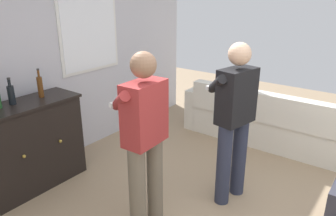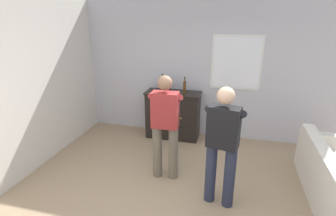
{
  "view_description": "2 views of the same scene",
  "coord_description": "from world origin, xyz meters",
  "px_view_note": "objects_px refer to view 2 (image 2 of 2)",
  "views": [
    {
      "loc": [
        -2.35,
        -0.88,
        2.15
      ],
      "look_at": [
        -0.21,
        0.71,
        1.17
      ],
      "focal_mm": 35.0,
      "sensor_mm": 36.0,
      "label": 1
    },
    {
      "loc": [
        0.57,
        -2.73,
        2.49
      ],
      "look_at": [
        -0.34,
        0.78,
        1.2
      ],
      "focal_mm": 28.0,
      "sensor_mm": 36.0,
      "label": 2
    }
  ],
  "objects_px": {
    "sideboard_cabinet": "(173,115)",
    "person_standing_right": "(223,142)",
    "person_standing_left": "(165,123)",
    "bottle_wine_green": "(169,86)",
    "bottle_liquor_amber": "(185,87)",
    "couch": "(334,191)",
    "bottle_spirits_clear": "(163,84)"
  },
  "relations": [
    {
      "from": "bottle_wine_green",
      "to": "person_standing_left",
      "type": "xyz_separation_m",
      "value": [
        0.32,
        -1.53,
        -0.17
      ]
    },
    {
      "from": "person_standing_right",
      "to": "bottle_wine_green",
      "type": "bearing_deg",
      "value": 121.82
    },
    {
      "from": "bottle_liquor_amber",
      "to": "sideboard_cabinet",
      "type": "bearing_deg",
      "value": -171.97
    },
    {
      "from": "person_standing_left",
      "to": "person_standing_right",
      "type": "height_order",
      "value": "same"
    },
    {
      "from": "sideboard_cabinet",
      "to": "bottle_spirits_clear",
      "type": "xyz_separation_m",
      "value": [
        -0.24,
        0.06,
        0.65
      ]
    },
    {
      "from": "couch",
      "to": "sideboard_cabinet",
      "type": "bearing_deg",
      "value": 146.5
    },
    {
      "from": "person_standing_right",
      "to": "couch",
      "type": "bearing_deg",
      "value": 7.11
    },
    {
      "from": "bottle_liquor_amber",
      "to": "bottle_spirits_clear",
      "type": "xyz_separation_m",
      "value": [
        -0.47,
        0.02,
        0.02
      ]
    },
    {
      "from": "bottle_spirits_clear",
      "to": "person_standing_right",
      "type": "distance_m",
      "value": 2.39
    },
    {
      "from": "sideboard_cabinet",
      "to": "person_standing_left",
      "type": "height_order",
      "value": "person_standing_left"
    },
    {
      "from": "couch",
      "to": "bottle_liquor_amber",
      "type": "height_order",
      "value": "bottle_liquor_amber"
    },
    {
      "from": "bottle_spirits_clear",
      "to": "person_standing_left",
      "type": "height_order",
      "value": "person_standing_left"
    },
    {
      "from": "person_standing_left",
      "to": "couch",
      "type": "bearing_deg",
      "value": -5.83
    },
    {
      "from": "sideboard_cabinet",
      "to": "couch",
      "type": "bearing_deg",
      "value": -33.5
    },
    {
      "from": "sideboard_cabinet",
      "to": "bottle_spirits_clear",
      "type": "relative_size",
      "value": 3.2
    },
    {
      "from": "sideboard_cabinet",
      "to": "person_standing_right",
      "type": "relative_size",
      "value": 0.68
    },
    {
      "from": "couch",
      "to": "person_standing_right",
      "type": "bearing_deg",
      "value": -172.89
    },
    {
      "from": "sideboard_cabinet",
      "to": "person_standing_right",
      "type": "xyz_separation_m",
      "value": [
        1.12,
        -1.9,
        0.44
      ]
    },
    {
      "from": "couch",
      "to": "bottle_spirits_clear",
      "type": "height_order",
      "value": "bottle_spirits_clear"
    },
    {
      "from": "bottle_wine_green",
      "to": "bottle_liquor_amber",
      "type": "relative_size",
      "value": 0.89
    },
    {
      "from": "couch",
      "to": "bottle_wine_green",
      "type": "relative_size",
      "value": 8.61
    },
    {
      "from": "sideboard_cabinet",
      "to": "bottle_wine_green",
      "type": "height_order",
      "value": "bottle_wine_green"
    },
    {
      "from": "couch",
      "to": "bottle_wine_green",
      "type": "distance_m",
      "value": 3.31
    },
    {
      "from": "bottle_spirits_clear",
      "to": "person_standing_left",
      "type": "relative_size",
      "value": 0.21
    },
    {
      "from": "bottle_wine_green",
      "to": "couch",
      "type": "bearing_deg",
      "value": -33.4
    },
    {
      "from": "bottle_wine_green",
      "to": "sideboard_cabinet",
      "type": "bearing_deg",
      "value": -30.53
    },
    {
      "from": "couch",
      "to": "person_standing_left",
      "type": "xyz_separation_m",
      "value": [
        -2.36,
        0.24,
        0.62
      ]
    },
    {
      "from": "bottle_liquor_amber",
      "to": "person_standing_left",
      "type": "distance_m",
      "value": 1.52
    },
    {
      "from": "bottle_liquor_amber",
      "to": "bottle_spirits_clear",
      "type": "relative_size",
      "value": 0.91
    },
    {
      "from": "bottle_liquor_amber",
      "to": "bottle_spirits_clear",
      "type": "height_order",
      "value": "bottle_spirits_clear"
    },
    {
      "from": "sideboard_cabinet",
      "to": "person_standing_right",
      "type": "distance_m",
      "value": 2.24
    },
    {
      "from": "sideboard_cabinet",
      "to": "person_standing_left",
      "type": "distance_m",
      "value": 1.55
    }
  ]
}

